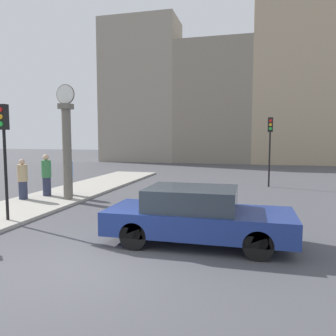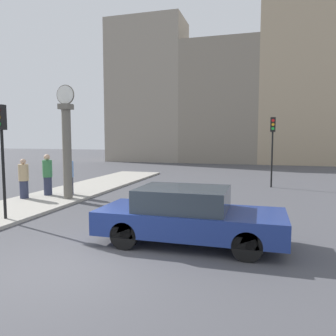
{
  "view_description": "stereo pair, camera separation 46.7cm",
  "coord_description": "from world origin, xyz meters",
  "px_view_note": "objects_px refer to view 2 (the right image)",
  "views": [
    {
      "loc": [
        3.14,
        -5.89,
        2.63
      ],
      "look_at": [
        -0.46,
        8.43,
        1.26
      ],
      "focal_mm": 35.0,
      "sensor_mm": 36.0,
      "label": 1
    },
    {
      "loc": [
        3.59,
        -5.77,
        2.63
      ],
      "look_at": [
        -0.46,
        8.43,
        1.26
      ],
      "focal_mm": 35.0,
      "sensor_mm": 36.0,
      "label": 2
    }
  ],
  "objects_px": {
    "traffic_light_far": "(273,137)",
    "pedestrian_tan_coat": "(24,179)",
    "sedan_car": "(188,215)",
    "street_clock": "(67,145)",
    "pedestrian_blue_stripe": "(69,175)",
    "traffic_light_near": "(2,137)",
    "pedestrian_green_hoodie": "(48,175)"
  },
  "relations": [
    {
      "from": "traffic_light_far",
      "to": "pedestrian_tan_coat",
      "type": "bearing_deg",
      "value": -146.21
    },
    {
      "from": "sedan_car",
      "to": "street_clock",
      "type": "distance_m",
      "value": 7.42
    },
    {
      "from": "pedestrian_blue_stripe",
      "to": "pedestrian_tan_coat",
      "type": "relative_size",
      "value": 1.04
    },
    {
      "from": "sedan_car",
      "to": "traffic_light_far",
      "type": "height_order",
      "value": "traffic_light_far"
    },
    {
      "from": "traffic_light_far",
      "to": "pedestrian_blue_stripe",
      "type": "height_order",
      "value": "traffic_light_far"
    },
    {
      "from": "traffic_light_far",
      "to": "street_clock",
      "type": "relative_size",
      "value": 0.79
    },
    {
      "from": "sedan_car",
      "to": "street_clock",
      "type": "bearing_deg",
      "value": 146.15
    },
    {
      "from": "traffic_light_near",
      "to": "pedestrian_green_hoodie",
      "type": "relative_size",
      "value": 1.95
    },
    {
      "from": "sedan_car",
      "to": "street_clock",
      "type": "xyz_separation_m",
      "value": [
        -6.01,
        4.03,
        1.62
      ]
    },
    {
      "from": "sedan_car",
      "to": "pedestrian_blue_stripe",
      "type": "relative_size",
      "value": 2.65
    },
    {
      "from": "pedestrian_blue_stripe",
      "to": "pedestrian_tan_coat",
      "type": "xyz_separation_m",
      "value": [
        -1.31,
        -1.35,
        -0.04
      ]
    },
    {
      "from": "traffic_light_far",
      "to": "street_clock",
      "type": "bearing_deg",
      "value": -142.92
    },
    {
      "from": "pedestrian_blue_stripe",
      "to": "pedestrian_green_hoodie",
      "type": "distance_m",
      "value": 0.93
    },
    {
      "from": "traffic_light_near",
      "to": "traffic_light_far",
      "type": "height_order",
      "value": "traffic_light_far"
    },
    {
      "from": "traffic_light_near",
      "to": "pedestrian_blue_stripe",
      "type": "distance_m",
      "value": 4.76
    },
    {
      "from": "traffic_light_far",
      "to": "pedestrian_green_hoodie",
      "type": "distance_m",
      "value": 11.32
    },
    {
      "from": "street_clock",
      "to": "pedestrian_green_hoodie",
      "type": "relative_size",
      "value": 2.58
    },
    {
      "from": "pedestrian_tan_coat",
      "to": "sedan_car",
      "type": "bearing_deg",
      "value": -24.48
    },
    {
      "from": "sedan_car",
      "to": "traffic_light_near",
      "type": "bearing_deg",
      "value": 175.4
    },
    {
      "from": "street_clock",
      "to": "pedestrian_blue_stripe",
      "type": "relative_size",
      "value": 2.7
    },
    {
      "from": "pedestrian_green_hoodie",
      "to": "traffic_light_near",
      "type": "bearing_deg",
      "value": -71.32
    },
    {
      "from": "pedestrian_blue_stripe",
      "to": "pedestrian_tan_coat",
      "type": "distance_m",
      "value": 1.88
    },
    {
      "from": "sedan_car",
      "to": "pedestrian_green_hoodie",
      "type": "relative_size",
      "value": 2.53
    },
    {
      "from": "street_clock",
      "to": "traffic_light_far",
      "type": "bearing_deg",
      "value": 37.08
    },
    {
      "from": "pedestrian_green_hoodie",
      "to": "street_clock",
      "type": "bearing_deg",
      "value": -19.46
    },
    {
      "from": "pedestrian_blue_stripe",
      "to": "pedestrian_tan_coat",
      "type": "bearing_deg",
      "value": -134.08
    },
    {
      "from": "pedestrian_blue_stripe",
      "to": "sedan_car",
      "type": "bearing_deg",
      "value": -37.06
    },
    {
      "from": "sedan_car",
      "to": "street_clock",
      "type": "height_order",
      "value": "street_clock"
    },
    {
      "from": "traffic_light_near",
      "to": "pedestrian_tan_coat",
      "type": "relative_size",
      "value": 2.13
    },
    {
      "from": "traffic_light_far",
      "to": "street_clock",
      "type": "height_order",
      "value": "street_clock"
    },
    {
      "from": "pedestrian_tan_coat",
      "to": "traffic_light_near",
      "type": "bearing_deg",
      "value": -59.24
    },
    {
      "from": "traffic_light_near",
      "to": "street_clock",
      "type": "bearing_deg",
      "value": 90.64
    }
  ]
}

